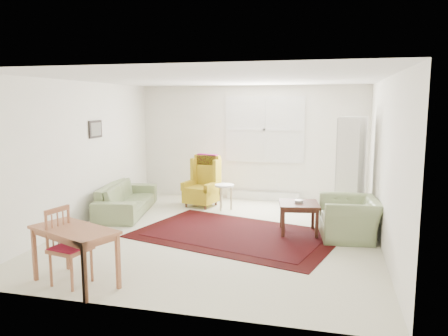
% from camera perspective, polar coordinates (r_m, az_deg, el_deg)
% --- Properties ---
extents(room, '(5.04, 5.54, 2.51)m').
position_cam_1_polar(room, '(7.17, -0.02, 1.52)').
color(room, beige).
rests_on(room, ground).
extents(rug, '(3.59, 2.80, 0.03)m').
position_cam_1_polar(rug, '(7.17, 1.51, -8.62)').
color(rug, black).
rests_on(rug, ground).
extents(sofa, '(1.13, 2.08, 0.80)m').
position_cam_1_polar(sofa, '(8.69, -12.59, -3.18)').
color(sofa, '#7A8A5C').
rests_on(sofa, ground).
extents(armchair, '(0.98, 1.09, 0.77)m').
position_cam_1_polar(armchair, '(7.21, 16.09, -5.82)').
color(armchair, '#7A8A5C').
rests_on(armchair, ground).
extents(wingback_chair, '(0.75, 0.78, 1.07)m').
position_cam_1_polar(wingback_chair, '(9.01, -3.02, -1.69)').
color(wingback_chair, gold).
rests_on(wingback_chair, ground).
extents(coffee_table, '(0.72, 0.72, 0.52)m').
position_cam_1_polar(coffee_table, '(7.31, 9.71, -6.43)').
color(coffee_table, '#3D1C12').
rests_on(coffee_table, ground).
extents(stool, '(0.45, 0.45, 0.52)m').
position_cam_1_polar(stool, '(8.76, 0.05, -3.80)').
color(stool, white).
rests_on(stool, ground).
extents(cabinet, '(0.56, 0.83, 1.89)m').
position_cam_1_polar(cabinet, '(8.30, 16.31, -0.04)').
color(cabinet, white).
rests_on(cabinet, ground).
extents(desk, '(1.21, 0.92, 0.68)m').
position_cam_1_polar(desk, '(5.51, -18.86, -10.89)').
color(desk, '#AA6844').
rests_on(desk, ground).
extents(desk_chair, '(0.47, 0.47, 0.91)m').
position_cam_1_polar(desk_chair, '(5.51, -19.42, -9.70)').
color(desk_chair, '#AA6844').
rests_on(desk_chair, ground).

